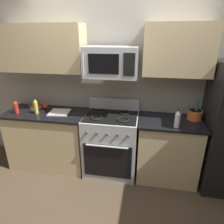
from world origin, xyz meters
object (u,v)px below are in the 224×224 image
Objects in this scene: range_oven at (111,143)px; apple_loose at (45,106)px; bottle_vinegar at (177,119)px; microwave at (111,62)px; fruit_basket at (35,105)px; cutting_board at (59,112)px; bottle_hot_sauce at (16,107)px; utensil_crock at (195,114)px; bottle_oil at (36,106)px.

range_oven is 1.18m from apple_loose.
microwave is at bearing 165.92° from bottle_vinegar.
fruit_basket is 0.51m from cutting_board.
bottle_hot_sauce is at bearing -175.63° from range_oven.
utensil_crock reaches higher than bottle_oil.
utensil_crock reaches higher than cutting_board.
microwave is 2.84× the size of bottle_oil.
bottle_hot_sauce is (-0.14, -0.27, 0.05)m from fruit_basket.
apple_loose is 0.41m from bottle_hot_sauce.
bottle_vinegar is (0.87, -0.22, -0.64)m from microwave.
utensil_crock is (1.14, 0.08, -0.68)m from microwave.
apple_loose is (-2.21, 0.02, -0.03)m from utensil_crock.
microwave is 1.55m from bottle_hot_sauce.
apple_loose is 1.97m from bottle_vinegar.
fruit_basket is at bearing 173.61° from microwave.
bottle_vinegar reaches higher than bottle_hot_sauce.
range_oven is at bearing 167.54° from bottle_vinegar.
microwave is 1.28m from bottle_oil.
apple_loose is 0.22m from bottle_oil.
fruit_basket is at bearing 170.43° from bottle_vinegar.
cutting_board is 0.63m from bottle_hot_sauce.
cutting_board is at bearing -178.64° from microwave.
bottle_oil is (-2.24, -0.18, 0.04)m from utensil_crock.
cutting_board is 0.34m from bottle_oil.
apple_loose is (-1.07, 0.13, 0.48)m from range_oven.
range_oven reaches higher than apple_loose.
fruit_basket is 0.31m from bottle_hot_sauce.
bottle_oil is at bearing -166.00° from cutting_board.
fruit_basket is 0.19m from apple_loose.
range_oven is at bearing -6.89° from apple_loose.
bottle_vinegar is (2.26, -0.09, 0.02)m from bottle_hot_sauce.
bottle_hot_sauce is (-2.54, -0.22, 0.02)m from utensil_crock.
apple_loose is (0.19, -0.04, -0.00)m from fruit_basket.
bottle_hot_sauce is at bearing -116.64° from fruit_basket.
utensil_crock is 2.25m from bottle_oil.
bottle_oil is 1.97m from bottle_vinegar.
microwave is 2.39× the size of cutting_board.
bottle_oil is at bearing -56.16° from fruit_basket.
bottle_hot_sauce is at bearing -174.58° from microwave.
bottle_oil is at bearing 6.65° from bottle_hot_sauce.
bottle_hot_sauce is at bearing 177.85° from bottle_vinegar.
range_oven is 1.50m from bottle_hot_sauce.
utensil_crock is at bearing 47.92° from bottle_vinegar.
bottle_oil is (-1.10, -0.07, 0.55)m from range_oven.
bottle_vinegar is (-0.27, -0.30, 0.04)m from utensil_crock.
range_oven is 4.49× the size of bottle_vinegar.
bottle_hot_sauce is (-0.62, -0.11, 0.09)m from cutting_board.
range_oven is 0.90m from cutting_board.
cutting_board is at bearing 179.47° from range_oven.
apple_loose is at bearing 174.48° from microwave.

